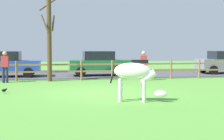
{
  "coord_description": "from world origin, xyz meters",
  "views": [
    {
      "loc": [
        -1.67,
        -12.72,
        1.79
      ],
      "look_at": [
        0.68,
        1.22,
        0.82
      ],
      "focal_mm": 50.69,
      "sensor_mm": 36.0,
      "label": 1
    }
  ],
  "objects": [
    {
      "name": "paddock_fence",
      "position": [
        -0.44,
        5.0,
        0.64
      ],
      "size": [
        21.24,
        0.11,
        1.11
      ],
      "color": "olive",
      "rests_on": "ground_plane"
    },
    {
      "name": "visitor_left_of_tree",
      "position": [
        2.98,
        4.28,
        0.91
      ],
      "size": [
        0.38,
        0.26,
        1.64
      ],
      "color": "#232847",
      "rests_on": "ground_plane"
    },
    {
      "name": "parking_asphalt",
      "position": [
        0.0,
        9.3,
        0.03
      ],
      "size": [
        28.0,
        7.4,
        0.05
      ],
      "primitive_type": "cube",
      "color": "#47474C",
      "rests_on": "ground_plane"
    },
    {
      "name": "zebra",
      "position": [
        0.84,
        -2.45,
        0.93
      ],
      "size": [
        1.88,
        0.87,
        1.41
      ],
      "color": "white",
      "rests_on": "ground_plane"
    },
    {
      "name": "crow_on_grass",
      "position": [
        -3.83,
        0.31,
        0.13
      ],
      "size": [
        0.21,
        0.1,
        0.2
      ],
      "color": "black",
      "rests_on": "ground_plane"
    },
    {
      "name": "parked_car_blue",
      "position": [
        -4.86,
        7.39,
        0.84
      ],
      "size": [
        4.01,
        1.9,
        1.56
      ],
      "color": "#2D4CAD",
      "rests_on": "parking_asphalt"
    },
    {
      "name": "bare_tree",
      "position": [
        -2.18,
        4.77,
        2.35
      ],
      "size": [
        1.15,
        1.07,
        4.7
      ],
      "color": "#513A23",
      "rests_on": "ground_plane"
    },
    {
      "name": "visitor_right_of_tree",
      "position": [
        -4.44,
        4.36,
        0.91
      ],
      "size": [
        0.37,
        0.24,
        1.64
      ],
      "color": "#232847",
      "rests_on": "ground_plane"
    },
    {
      "name": "parked_car_green",
      "position": [
        0.94,
        7.4,
        0.84
      ],
      "size": [
        4.03,
        1.94,
        1.56
      ],
      "color": "#236B38",
      "rests_on": "parking_asphalt"
    },
    {
      "name": "ground_plane",
      "position": [
        0.0,
        0.0,
        0.0
      ],
      "size": [
        60.0,
        60.0,
        0.0
      ],
      "primitive_type": "plane",
      "color": "#549338"
    }
  ]
}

